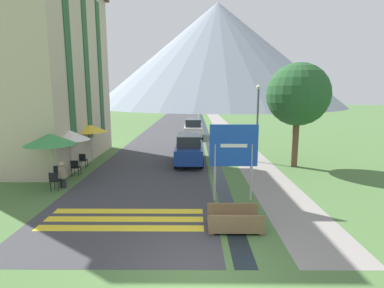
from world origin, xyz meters
name	(u,v)px	position (x,y,z in m)	size (l,w,h in m)	color
ground_plane	(195,141)	(0.00, 20.00, 0.00)	(160.00, 160.00, 0.00)	#476B38
road	(175,128)	(-2.50, 30.00, 0.00)	(6.40, 60.00, 0.01)	#38383D
footpath	(224,128)	(3.60, 30.00, 0.00)	(2.20, 60.00, 0.01)	gray
drainage_channel	(205,128)	(1.20, 30.00, 0.00)	(0.60, 60.00, 0.00)	black
crosswalk_marking	(124,219)	(-2.50, 2.98, 0.01)	(5.44, 1.84, 0.01)	yellow
mountain_distant	(217,55)	(7.20, 91.21, 15.87)	(76.82, 76.82, 31.73)	gray
hotel_building	(41,59)	(-9.40, 12.00, 6.35)	(5.95, 10.00, 11.82)	#BCAD93
road_sign	(234,152)	(1.46, 4.84, 2.01)	(1.90, 0.11, 3.09)	#9E9EA3
footbridge	(234,222)	(1.20, 2.31, 0.23)	(1.70, 1.10, 0.65)	brown
parked_car_near	(189,148)	(-0.40, 11.40, 0.91)	(1.72, 4.56, 1.82)	navy
parked_car_far	(193,128)	(-0.18, 21.95, 0.91)	(1.78, 4.37, 1.82)	silver
cafe_chair_far_right	(83,159)	(-6.51, 10.05, 0.51)	(0.40, 0.40, 0.85)	black
cafe_chair_middle	(75,166)	(-6.28, 8.38, 0.51)	(0.40, 0.40, 0.85)	black
cafe_chair_far_left	(73,160)	(-6.95, 9.78, 0.51)	(0.40, 0.40, 0.85)	black
cafe_chair_nearest	(55,180)	(-6.25, 5.98, 0.51)	(0.40, 0.40, 0.85)	black
cafe_chair_near_left	(58,172)	(-6.69, 7.21, 0.51)	(0.40, 0.40, 0.85)	black
cafe_umbrella_front_green	(50,139)	(-6.52, 6.40, 2.26)	(2.24, 2.24, 2.52)	#B7B2A8
cafe_umbrella_middle_white	(70,135)	(-6.59, 8.67, 2.12)	(2.07, 2.07, 2.38)	#B7B2A8
cafe_umbrella_rear_yellow	(90,129)	(-6.47, 11.48, 2.13)	(2.10, 2.10, 2.35)	#B7B2A8
person_seated_near	(62,173)	(-6.11, 6.42, 0.69)	(0.32, 0.32, 1.24)	#282833
person_seated_far	(59,164)	(-7.05, 8.18, 0.70)	(0.32, 0.32, 1.27)	#282833
person_standing_terrace	(67,154)	(-7.04, 9.21, 1.02)	(0.32, 0.32, 1.76)	#282833
streetlamp	(258,116)	(3.82, 11.74, 2.86)	(0.28, 0.28, 4.77)	#515156
tree_by_path	(298,95)	(5.81, 10.53, 4.19)	(3.57, 3.57, 5.99)	brown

